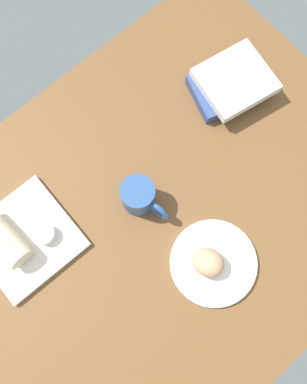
# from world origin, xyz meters

# --- Properties ---
(dining_table) EXTENTS (1.10, 0.90, 0.04)m
(dining_table) POSITION_xyz_m (0.00, 0.00, 0.02)
(dining_table) COLOR brown
(dining_table) RESTS_ON ground
(round_plate) EXTENTS (0.20, 0.20, 0.01)m
(round_plate) POSITION_xyz_m (0.02, 0.17, 0.05)
(round_plate) COLOR white
(round_plate) RESTS_ON dining_table
(scone_pastry) EXTENTS (0.09, 0.09, 0.06)m
(scone_pastry) POSITION_xyz_m (0.03, 0.16, 0.08)
(scone_pastry) COLOR tan
(scone_pastry) RESTS_ON round_plate
(square_plate) EXTENTS (0.22, 0.22, 0.02)m
(square_plate) POSITION_xyz_m (0.31, -0.16, 0.05)
(square_plate) COLOR silver
(square_plate) RESTS_ON dining_table
(sauce_cup) EXTENTS (0.05, 0.05, 0.03)m
(sauce_cup) POSITION_xyz_m (0.27, -0.14, 0.07)
(sauce_cup) COLOR silver
(sauce_cup) RESTS_ON square_plate
(breakfast_wrap) EXTENTS (0.07, 0.14, 0.06)m
(breakfast_wrap) POSITION_xyz_m (0.35, -0.18, 0.09)
(breakfast_wrap) COLOR beige
(breakfast_wrap) RESTS_ON square_plate
(book_stack) EXTENTS (0.22, 0.19, 0.06)m
(book_stack) POSITION_xyz_m (-0.33, -0.13, 0.07)
(book_stack) COLOR #33477F
(book_stack) RESTS_ON dining_table
(coffee_mug) EXTENTS (0.08, 0.13, 0.09)m
(coffee_mug) POSITION_xyz_m (0.05, -0.06, 0.09)
(coffee_mug) COLOR #2D518C
(coffee_mug) RESTS_ON dining_table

